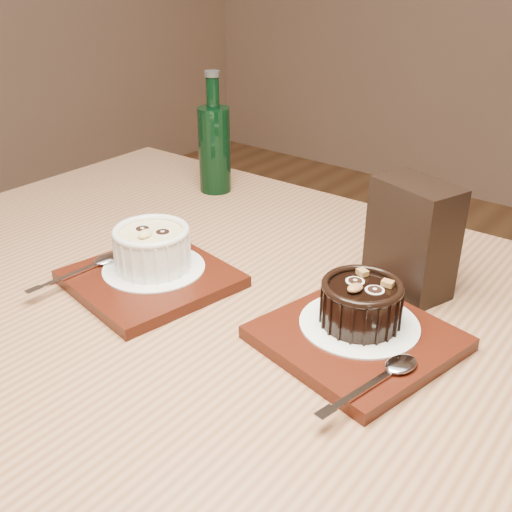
{
  "coord_description": "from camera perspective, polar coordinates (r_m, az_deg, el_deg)",
  "views": [
    {
      "loc": [
        0.61,
        -0.43,
        1.13
      ],
      "look_at": [
        0.23,
        0.04,
        0.81
      ],
      "focal_mm": 42.0,
      "sensor_mm": 36.0,
      "label": 1
    }
  ],
  "objects": [
    {
      "name": "green_bottle",
      "position": [
        1.04,
        -3.98,
        10.38
      ],
      "size": [
        0.05,
        0.05,
        0.2
      ],
      "color": "black",
      "rests_on": "table"
    },
    {
      "name": "doily_right",
      "position": [
        0.66,
        9.8,
        -6.35
      ],
      "size": [
        0.13,
        0.13,
        0.0
      ],
      "primitive_type": "cylinder",
      "color": "white",
      "rests_on": "tray_right"
    },
    {
      "name": "ramekin_dark",
      "position": [
        0.65,
        9.99,
        -4.27
      ],
      "size": [
        0.09,
        0.09,
        0.05
      ],
      "rotation": [
        0.0,
        0.0,
        -0.14
      ],
      "color": "black",
      "rests_on": "doily_right"
    },
    {
      "name": "spoon_right",
      "position": [
        0.58,
        11.52,
        -11.39
      ],
      "size": [
        0.05,
        0.14,
        0.01
      ],
      "primitive_type": null,
      "rotation": [
        0.0,
        0.0,
        -0.19
      ],
      "color": "silver",
      "rests_on": "tray_right"
    },
    {
      "name": "tray_left",
      "position": [
        0.77,
        -9.98,
        -2.15
      ],
      "size": [
        0.21,
        0.21,
        0.01
      ],
      "primitive_type": "cube",
      "rotation": [
        0.0,
        0.0,
        -0.16
      ],
      "color": "#45160B",
      "rests_on": "table"
    },
    {
      "name": "table",
      "position": [
        0.74,
        -0.32,
        -12.09
      ],
      "size": [
        1.22,
        0.83,
        0.75
      ],
      "rotation": [
        0.0,
        0.0,
        0.02
      ],
      "color": "brown",
      "rests_on": "ground"
    },
    {
      "name": "condiment_stand",
      "position": [
        0.74,
        14.64,
        1.66
      ],
      "size": [
        0.11,
        0.09,
        0.14
      ],
      "primitive_type": "cube",
      "rotation": [
        0.0,
        0.0,
        -0.32
      ],
      "color": "black",
      "rests_on": "table"
    },
    {
      "name": "ramekin_white",
      "position": [
        0.76,
        -9.87,
        0.93
      ],
      "size": [
        0.1,
        0.1,
        0.06
      ],
      "rotation": [
        0.0,
        0.0,
        0.32
      ],
      "color": "white",
      "rests_on": "doily_left"
    },
    {
      "name": "tray_right",
      "position": [
        0.65,
        9.57,
        -7.72
      ],
      "size": [
        0.21,
        0.21,
        0.01
      ],
      "primitive_type": "cube",
      "rotation": [
        0.0,
        0.0,
        -0.2
      ],
      "color": "#45160B",
      "rests_on": "table"
    },
    {
      "name": "spoon_left",
      "position": [
        0.79,
        -16.08,
        -1.14
      ],
      "size": [
        0.03,
        0.14,
        0.01
      ],
      "primitive_type": null,
      "rotation": [
        0.0,
        0.0,
        -0.04
      ],
      "color": "silver",
      "rests_on": "tray_left"
    },
    {
      "name": "doily_left",
      "position": [
        0.77,
        -9.69,
        -1.11
      ],
      "size": [
        0.13,
        0.13,
        0.0
      ],
      "primitive_type": "cylinder",
      "color": "white",
      "rests_on": "tray_left"
    }
  ]
}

